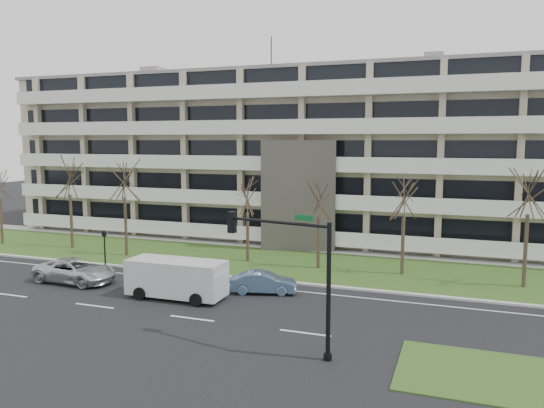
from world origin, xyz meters
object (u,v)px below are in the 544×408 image
at_px(blue_sedan, 263,282).
at_px(white_van, 178,275).
at_px(silver_pickup, 76,271).
at_px(traffic_signal, 292,264).
at_px(pedestrian_signal, 105,244).

xyz_separation_m(blue_sedan, white_van, (-4.27, -2.60, 0.68)).
height_order(blue_sedan, white_van, white_van).
xyz_separation_m(silver_pickup, traffic_signal, (16.39, -5.93, 3.11)).
bearing_deg(silver_pickup, traffic_signal, -107.38).
distance_m(silver_pickup, pedestrian_signal, 4.08).
bearing_deg(silver_pickup, blue_sedan, -78.82).
bearing_deg(traffic_signal, blue_sedan, 130.30).
xyz_separation_m(white_van, pedestrian_signal, (-8.56, 4.65, 0.39)).
bearing_deg(traffic_signal, pedestrian_signal, 161.60).
bearing_deg(white_van, blue_sedan, 30.82).
xyz_separation_m(white_van, traffic_signal, (8.55, -5.17, 2.54)).
bearing_deg(pedestrian_signal, blue_sedan, -10.34).
height_order(blue_sedan, traffic_signal, traffic_signal).
bearing_deg(pedestrian_signal, traffic_signal, -31.13).
xyz_separation_m(silver_pickup, pedestrian_signal, (-0.72, 3.90, 0.96)).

